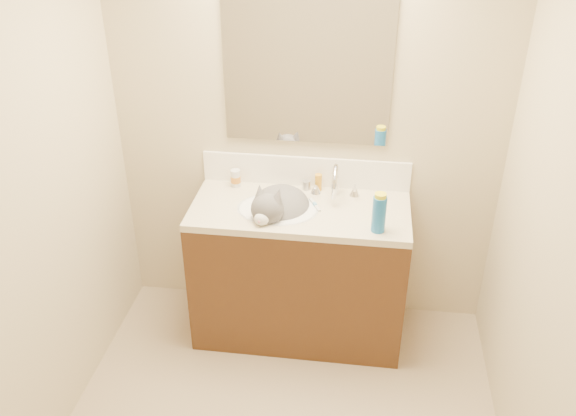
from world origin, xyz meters
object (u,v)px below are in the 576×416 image
(amber_bottle, at_px, (318,182))
(spray_can, at_px, (379,214))
(basin, at_px, (278,220))
(silver_jar, at_px, (306,185))
(faucet, at_px, (335,184))
(cat, at_px, (278,209))
(vanity_cabinet, at_px, (299,274))
(pill_bottle, at_px, (236,178))

(amber_bottle, xyz_separation_m, spray_can, (0.34, -0.40, 0.05))
(basin, bearing_deg, silver_jar, 61.67)
(faucet, height_order, spray_can, faucet)
(faucet, bearing_deg, amber_bottle, 143.20)
(basin, distance_m, cat, 0.06)
(silver_jar, relative_size, spray_can, 0.28)
(vanity_cabinet, height_order, amber_bottle, amber_bottle)
(pill_bottle, relative_size, spray_can, 0.52)
(amber_bottle, bearing_deg, pill_bottle, -178.47)
(amber_bottle, bearing_deg, vanity_cabinet, -110.62)
(faucet, height_order, pill_bottle, faucet)
(amber_bottle, height_order, spray_can, spray_can)
(vanity_cabinet, xyz_separation_m, faucet, (0.18, 0.14, 0.54))
(vanity_cabinet, bearing_deg, faucet, 37.29)
(amber_bottle, bearing_deg, spray_can, -49.03)
(vanity_cabinet, relative_size, silver_jar, 22.24)
(faucet, xyz_separation_m, cat, (-0.30, -0.15, -0.10))
(amber_bottle, bearing_deg, faucet, -36.80)
(basin, height_order, cat, cat)
(faucet, bearing_deg, silver_jar, 155.53)
(silver_jar, height_order, spray_can, spray_can)
(silver_jar, bearing_deg, amber_bottle, -1.45)
(vanity_cabinet, distance_m, silver_jar, 0.52)
(cat, relative_size, pill_bottle, 4.92)
(basin, xyz_separation_m, spray_can, (0.54, -0.15, 0.17))
(faucet, height_order, amber_bottle, faucet)
(cat, xyz_separation_m, silver_jar, (0.13, 0.23, 0.04))
(basin, distance_m, faucet, 0.38)
(vanity_cabinet, bearing_deg, pill_bottle, 153.55)
(basin, height_order, pill_bottle, pill_bottle)
(faucet, bearing_deg, cat, -153.54)
(pill_bottle, distance_m, amber_bottle, 0.48)
(pill_bottle, height_order, amber_bottle, pill_bottle)
(vanity_cabinet, relative_size, cat, 2.39)
(pill_bottle, bearing_deg, amber_bottle, 1.53)
(vanity_cabinet, height_order, faucet, faucet)
(vanity_cabinet, height_order, silver_jar, silver_jar)
(cat, xyz_separation_m, spray_can, (0.54, -0.17, 0.11))
(cat, distance_m, amber_bottle, 0.31)
(cat, height_order, spray_can, spray_can)
(faucet, xyz_separation_m, silver_jar, (-0.17, 0.08, -0.06))
(cat, height_order, pill_bottle, cat)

